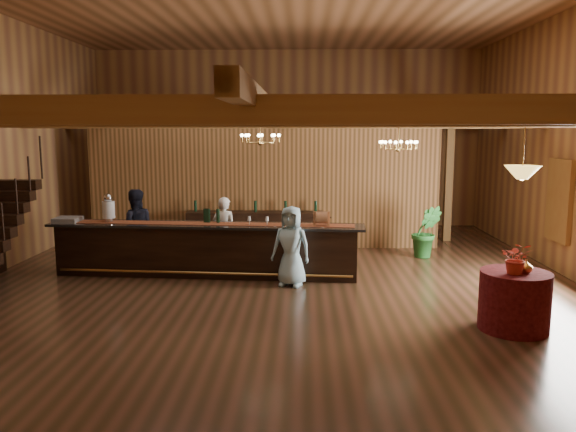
{
  "coord_description": "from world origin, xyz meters",
  "views": [
    {
      "loc": [
        0.53,
        -10.91,
        3.0
      ],
      "look_at": [
        0.21,
        0.86,
        1.22
      ],
      "focal_mm": 35.0,
      "sensor_mm": 36.0,
      "label": 1
    }
  ],
  "objects_px": {
    "tasting_bar": "(206,249)",
    "raffle_drum": "(322,218)",
    "round_table": "(514,301)",
    "guest": "(291,246)",
    "chandelier_right": "(398,145)",
    "staff_second": "(135,228)",
    "beverage_dispenser": "(108,208)",
    "backbar_shelf": "(256,230)",
    "chandelier_left": "(260,138)",
    "floor_plant": "(426,231)",
    "pendant_lamp": "(522,172)",
    "bartender": "(224,231)"
  },
  "relations": [
    {
      "from": "chandelier_left",
      "to": "guest",
      "type": "xyz_separation_m",
      "value": [
        0.65,
        -0.93,
        -2.07
      ]
    },
    {
      "from": "pendant_lamp",
      "to": "floor_plant",
      "type": "height_order",
      "value": "pendant_lamp"
    },
    {
      "from": "beverage_dispenser",
      "to": "backbar_shelf",
      "type": "distance_m",
      "value": 3.9
    },
    {
      "from": "round_table",
      "to": "chandelier_left",
      "type": "bearing_deg",
      "value": 141.03
    },
    {
      "from": "raffle_drum",
      "to": "pendant_lamp",
      "type": "distance_m",
      "value": 4.21
    },
    {
      "from": "backbar_shelf",
      "to": "chandelier_left",
      "type": "height_order",
      "value": "chandelier_left"
    },
    {
      "from": "raffle_drum",
      "to": "round_table",
      "type": "relative_size",
      "value": 0.33
    },
    {
      "from": "staff_second",
      "to": "guest",
      "type": "xyz_separation_m",
      "value": [
        3.51,
        -1.51,
        -0.08
      ]
    },
    {
      "from": "pendant_lamp",
      "to": "staff_second",
      "type": "height_order",
      "value": "pendant_lamp"
    },
    {
      "from": "round_table",
      "to": "beverage_dispenser",
      "type": "bearing_deg",
      "value": 155.67
    },
    {
      "from": "bartender",
      "to": "guest",
      "type": "height_order",
      "value": "guest"
    },
    {
      "from": "raffle_drum",
      "to": "chandelier_right",
      "type": "bearing_deg",
      "value": 26.7
    },
    {
      "from": "staff_second",
      "to": "tasting_bar",
      "type": "bearing_deg",
      "value": 135.82
    },
    {
      "from": "tasting_bar",
      "to": "raffle_drum",
      "type": "bearing_deg",
      "value": -1.21
    },
    {
      "from": "backbar_shelf",
      "to": "floor_plant",
      "type": "xyz_separation_m",
      "value": [
        4.15,
        -0.83,
        0.14
      ]
    },
    {
      "from": "backbar_shelf",
      "to": "round_table",
      "type": "bearing_deg",
      "value": -54.4
    },
    {
      "from": "chandelier_right",
      "to": "bartender",
      "type": "distance_m",
      "value": 4.24
    },
    {
      "from": "staff_second",
      "to": "bartender",
      "type": "bearing_deg",
      "value": 162.64
    },
    {
      "from": "chandelier_right",
      "to": "staff_second",
      "type": "distance_m",
      "value": 6.05
    },
    {
      "from": "chandelier_left",
      "to": "bartender",
      "type": "bearing_deg",
      "value": 142.9
    },
    {
      "from": "tasting_bar",
      "to": "pendant_lamp",
      "type": "bearing_deg",
      "value": -26.68
    },
    {
      "from": "raffle_drum",
      "to": "bartender",
      "type": "xyz_separation_m",
      "value": [
        -2.13,
        1.08,
        -0.49
      ]
    },
    {
      "from": "tasting_bar",
      "to": "floor_plant",
      "type": "xyz_separation_m",
      "value": [
        4.96,
        1.83,
        0.08
      ]
    },
    {
      "from": "backbar_shelf",
      "to": "staff_second",
      "type": "bearing_deg",
      "value": -145.31
    },
    {
      "from": "chandelier_left",
      "to": "pendant_lamp",
      "type": "height_order",
      "value": "same"
    },
    {
      "from": "chandelier_left",
      "to": "staff_second",
      "type": "relative_size",
      "value": 0.46
    },
    {
      "from": "staff_second",
      "to": "round_table",
      "type": "bearing_deg",
      "value": 131.02
    },
    {
      "from": "chandelier_right",
      "to": "tasting_bar",
      "type": "bearing_deg",
      "value": -171.47
    },
    {
      "from": "beverage_dispenser",
      "to": "round_table",
      "type": "relative_size",
      "value": 0.58
    },
    {
      "from": "chandelier_right",
      "to": "pendant_lamp",
      "type": "height_order",
      "value": "same"
    },
    {
      "from": "beverage_dispenser",
      "to": "backbar_shelf",
      "type": "bearing_deg",
      "value": 40.24
    },
    {
      "from": "beverage_dispenser",
      "to": "backbar_shelf",
      "type": "height_order",
      "value": "beverage_dispenser"
    },
    {
      "from": "tasting_bar",
      "to": "staff_second",
      "type": "relative_size",
      "value": 3.82
    },
    {
      "from": "tasting_bar",
      "to": "backbar_shelf",
      "type": "relative_size",
      "value": 1.91
    },
    {
      "from": "chandelier_left",
      "to": "bartender",
      "type": "xyz_separation_m",
      "value": [
        -0.87,
        0.66,
        -2.08
      ]
    },
    {
      "from": "raffle_drum",
      "to": "chandelier_left",
      "type": "xyz_separation_m",
      "value": [
        -1.26,
        0.42,
        1.59
      ]
    },
    {
      "from": "tasting_bar",
      "to": "guest",
      "type": "distance_m",
      "value": 1.95
    },
    {
      "from": "round_table",
      "to": "floor_plant",
      "type": "relative_size",
      "value": 0.83
    },
    {
      "from": "guest",
      "to": "tasting_bar",
      "type": "bearing_deg",
      "value": 175.62
    },
    {
      "from": "bartender",
      "to": "guest",
      "type": "relative_size",
      "value": 0.99
    },
    {
      "from": "chandelier_left",
      "to": "floor_plant",
      "type": "relative_size",
      "value": 0.63
    },
    {
      "from": "floor_plant",
      "to": "chandelier_right",
      "type": "bearing_deg",
      "value": -127.12
    },
    {
      "from": "chandelier_right",
      "to": "pendant_lamp",
      "type": "xyz_separation_m",
      "value": [
        1.2,
        -3.72,
        -0.31
      ]
    },
    {
      "from": "tasting_bar",
      "to": "raffle_drum",
      "type": "relative_size",
      "value": 19.44
    },
    {
      "from": "beverage_dispenser",
      "to": "bartender",
      "type": "xyz_separation_m",
      "value": [
        2.36,
        0.66,
        -0.6
      ]
    },
    {
      "from": "tasting_bar",
      "to": "staff_second",
      "type": "height_order",
      "value": "staff_second"
    },
    {
      "from": "round_table",
      "to": "guest",
      "type": "xyz_separation_m",
      "value": [
        -3.44,
        2.38,
        0.33
      ]
    },
    {
      "from": "guest",
      "to": "chandelier_left",
      "type": "bearing_deg",
      "value": 142.82
    },
    {
      "from": "tasting_bar",
      "to": "round_table",
      "type": "height_order",
      "value": "tasting_bar"
    },
    {
      "from": "round_table",
      "to": "chandelier_left",
      "type": "height_order",
      "value": "chandelier_left"
    }
  ]
}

